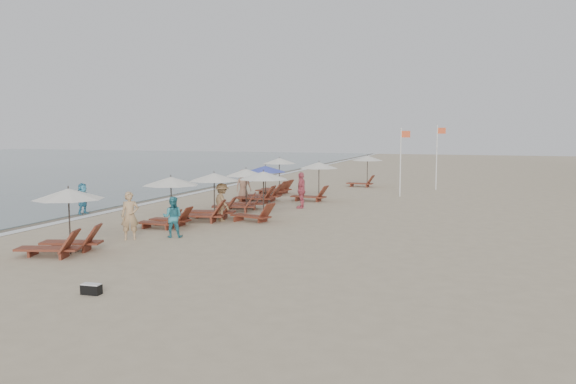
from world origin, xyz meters
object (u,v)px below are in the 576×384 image
(lounger_station_2, at_px, (208,198))
(lounger_station_4, at_px, (261,184))
(beachgoer_mid_a, at_px, (173,217))
(beachgoer_mid_b, at_px, (222,202))
(inland_station_2, at_px, (365,167))
(lounger_station_5, at_px, (276,177))
(beachgoer_near, at_px, (130,216))
(lounger_station_0, at_px, (63,222))
(inland_station_0, at_px, (258,190))
(beachgoer_far_a, at_px, (301,190))
(inland_station_1, at_px, (314,177))
(lounger_station_3, at_px, (241,192))
(duffel_bag, at_px, (91,289))
(lounger_station_1, at_px, (167,199))
(flag_pole_near, at_px, (401,158))
(beachgoer_far_b, at_px, (243,185))
(waterline_walker, at_px, (83,199))

(lounger_station_2, relative_size, lounger_station_4, 1.01)
(lounger_station_2, relative_size, beachgoer_mid_a, 1.81)
(lounger_station_4, relative_size, beachgoer_mid_b, 1.65)
(inland_station_2, distance_m, beachgoer_mid_a, 22.39)
(lounger_station_5, bearing_deg, beachgoer_near, -89.31)
(lounger_station_0, relative_size, inland_station_0, 1.01)
(lounger_station_5, distance_m, beachgoer_far_a, 7.00)
(inland_station_1, xyz_separation_m, beachgoer_mid_a, (-1.89, -12.82, -0.57))
(inland_station_1, xyz_separation_m, beachgoer_mid_b, (-1.81, -8.56, -0.50))
(lounger_station_3, distance_m, beachgoer_mid_a, 7.78)
(lounger_station_0, height_order, beachgoer_mid_a, lounger_station_0)
(lounger_station_4, xyz_separation_m, inland_station_1, (2.74, 1.40, 0.35))
(lounger_station_5, bearing_deg, lounger_station_3, -83.25)
(beachgoer_mid_a, height_order, beachgoer_mid_b, beachgoer_mid_b)
(lounger_station_2, xyz_separation_m, lounger_station_4, (-0.22, 7.08, -0.01))
(lounger_station_4, xyz_separation_m, beachgoer_near, (-0.40, -12.37, -0.10))
(lounger_station_5, height_order, duffel_bag, lounger_station_5)
(inland_station_1, bearing_deg, lounger_station_3, -115.46)
(inland_station_0, bearing_deg, lounger_station_1, -137.73)
(lounger_station_3, height_order, beachgoer_far_a, lounger_station_3)
(lounger_station_5, distance_m, flag_pole_near, 7.89)
(beachgoer_far_a, relative_size, duffel_bag, 3.77)
(inland_station_0, xyz_separation_m, duffel_bag, (0.40, -12.37, -1.28))
(lounger_station_4, xyz_separation_m, beachgoer_mid_a, (0.85, -11.42, -0.22))
(beachgoer_far_b, bearing_deg, inland_station_1, -23.13)
(lounger_station_1, relative_size, beachgoer_mid_a, 1.61)
(lounger_station_2, xyz_separation_m, beachgoer_mid_a, (0.63, -4.34, -0.23))
(beachgoer_near, height_order, duffel_bag, beachgoer_near)
(beachgoer_mid_a, bearing_deg, lounger_station_4, -103.61)
(inland_station_2, relative_size, beachgoer_far_a, 1.39)
(beachgoer_mid_b, bearing_deg, beachgoer_near, 115.27)
(beachgoer_mid_a, xyz_separation_m, flag_pole_near, (6.26, 16.76, 1.56))
(inland_station_2, height_order, beachgoer_mid_a, inland_station_2)
(lounger_station_2, xyz_separation_m, inland_station_1, (2.52, 8.48, 0.35))
(beachgoer_near, xyz_separation_m, beachgoer_mid_b, (1.32, 5.20, -0.05))
(waterline_walker, bearing_deg, lounger_station_3, -53.29)
(lounger_station_2, height_order, inland_station_1, inland_station_1)
(waterline_walker, bearing_deg, beachgoer_near, -121.85)
(lounger_station_0, xyz_separation_m, inland_station_1, (3.77, 16.64, 0.28))
(beachgoer_mid_a, bearing_deg, waterline_walker, -47.44)
(inland_station_0, bearing_deg, beachgoer_near, -116.86)
(inland_station_0, xyz_separation_m, inland_station_1, (0.25, 8.08, -0.06))
(lounger_station_5, xyz_separation_m, inland_station_0, (3.08, -10.84, 0.30))
(lounger_station_1, xyz_separation_m, inland_station_0, (3.01, 2.74, 0.23))
(lounger_station_1, relative_size, waterline_walker, 1.65)
(lounger_station_5, bearing_deg, beachgoer_mid_a, -84.71)
(lounger_station_3, bearing_deg, waterline_walker, -151.59)
(inland_station_0, xyz_separation_m, flag_pole_near, (4.62, 12.02, 0.92))
(lounger_station_3, distance_m, beachgoer_mid_b, 3.56)
(lounger_station_4, relative_size, inland_station_1, 1.02)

